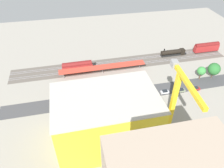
# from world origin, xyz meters

# --- Properties ---
(ground_plane) EXTENTS (200.82, 200.82, 0.00)m
(ground_plane) POSITION_xyz_m (0.00, 0.00, 0.00)
(ground_plane) COLOR gray
(ground_plane) RESTS_ON ground
(rail_bed) EXTENTS (125.76, 15.80, 0.01)m
(rail_bed) POSITION_xyz_m (0.00, -22.78, 0.00)
(rail_bed) COLOR #5B544C
(rail_bed) RESTS_ON ground
(street_asphalt) EXTENTS (125.67, 11.50, 0.01)m
(street_asphalt) POSITION_xyz_m (0.00, 4.74, 0.00)
(street_asphalt) COLOR #424244
(street_asphalt) RESTS_ON ground
(track_rails) EXTENTS (125.49, 9.36, 0.12)m
(track_rails) POSITION_xyz_m (0.00, -22.78, 0.18)
(track_rails) COLOR #9E9EA8
(track_rails) RESTS_ON ground
(platform_canopy_near) EXTENTS (46.58, 5.30, 4.33)m
(platform_canopy_near) POSITION_xyz_m (13.01, -14.98, 4.08)
(platform_canopy_near) COLOR #C63D2D
(platform_canopy_near) RESTS_ON ground
(locomotive) EXTENTS (16.25, 3.14, 5.15)m
(locomotive) POSITION_xyz_m (-32.98, -25.43, 1.85)
(locomotive) COLOR black
(locomotive) RESTS_ON ground
(passenger_coach) EXTENTS (16.17, 3.15, 6.24)m
(passenger_coach) POSITION_xyz_m (-54.62, -25.42, 3.30)
(passenger_coach) COLOR black
(passenger_coach) RESTS_ON ground
(freight_coach_far) EXTENTS (16.61, 3.40, 5.80)m
(freight_coach_far) POSITION_xyz_m (26.23, -20.13, 3.03)
(freight_coach_far) COLOR black
(freight_coach_far) RESTS_ON ground
(parked_car_0) EXTENTS (4.46, 1.93, 1.76)m
(parked_car_0) POSITION_xyz_m (-29.35, 8.41, 0.79)
(parked_car_0) COLOR black
(parked_car_0) RESTS_ON ground
(parked_car_1) EXTENTS (4.40, 2.09, 1.69)m
(parked_car_1) POSITION_xyz_m (-21.74, 8.14, 0.75)
(parked_car_1) COLOR black
(parked_car_1) RESTS_ON ground
(parked_car_2) EXTENTS (4.10, 1.83, 1.78)m
(parked_car_2) POSITION_xyz_m (-13.58, 7.69, 0.79)
(parked_car_2) COLOR black
(parked_car_2) RESTS_ON ground
(parked_car_3) EXTENTS (4.72, 1.84, 1.77)m
(parked_car_3) POSITION_xyz_m (-5.64, 7.60, 0.79)
(parked_car_3) COLOR black
(parked_car_3) RESTS_ON ground
(parked_car_4) EXTENTS (4.04, 1.93, 1.59)m
(parked_car_4) POSITION_xyz_m (1.74, 8.42, 0.72)
(parked_car_4) COLOR black
(parked_car_4) RESTS_ON ground
(parked_car_5) EXTENTS (4.49, 1.90, 1.63)m
(parked_car_5) POSITION_xyz_m (9.87, 7.64, 0.73)
(parked_car_5) COLOR black
(parked_car_5) RESTS_ON ground
(construction_building) EXTENTS (35.89, 23.87, 20.80)m
(construction_building) POSITION_xyz_m (18.96, 28.45, 10.40)
(construction_building) COLOR yellow
(construction_building) RESTS_ON ground
(construction_roof_slab) EXTENTS (36.50, 24.48, 0.40)m
(construction_roof_slab) POSITION_xyz_m (18.96, 28.45, 21.00)
(construction_roof_slab) COLOR #B7B2A8
(construction_roof_slab) RESTS_ON construction_building
(tower_crane) EXTENTS (3.60, 21.50, 33.64)m
(tower_crane) POSITION_xyz_m (-2.08, 35.98, 19.22)
(tower_crane) COLOR gray
(tower_crane) RESTS_ON ground
(box_truck_0) EXTENTS (9.70, 2.99, 3.49)m
(box_truck_0) POSITION_xyz_m (12.95, 11.47, 1.69)
(box_truck_0) COLOR black
(box_truck_0) RESTS_ON ground
(box_truck_1) EXTENTS (10.17, 2.81, 3.64)m
(box_truck_1) POSITION_xyz_m (3.36, 10.29, 1.79)
(box_truck_1) COLOR black
(box_truck_1) RESTS_ON ground
(box_truck_2) EXTENTS (9.75, 2.94, 3.20)m
(box_truck_2) POSITION_xyz_m (26.11, 11.40, 1.60)
(box_truck_2) COLOR black
(box_truck_2) RESTS_ON ground
(street_tree_0) EXTENTS (4.45, 4.45, 7.34)m
(street_tree_0) POSITION_xyz_m (-36.11, 0.26, 5.08)
(street_tree_0) COLOR brown
(street_tree_0) RESTS_ON ground
(street_tree_1) EXTENTS (4.90, 4.90, 7.21)m
(street_tree_1) POSITION_xyz_m (10.06, -0.95, 4.74)
(street_tree_1) COLOR brown
(street_tree_1) RESTS_ON ground
(street_tree_2) EXTENTS (5.10, 5.10, 7.66)m
(street_tree_2) POSITION_xyz_m (16.90, -0.46, 5.10)
(street_tree_2) COLOR brown
(street_tree_2) RESTS_ON ground
(street_tree_3) EXTENTS (6.34, 6.34, 8.79)m
(street_tree_3) POSITION_xyz_m (-42.86, 0.64, 5.62)
(street_tree_3) COLOR brown
(street_tree_3) RESTS_ON ground
(traffic_light) EXTENTS (0.50, 0.36, 6.31)m
(traffic_light) POSITION_xyz_m (21.07, 0.10, 4.20)
(traffic_light) COLOR #333333
(traffic_light) RESTS_ON ground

